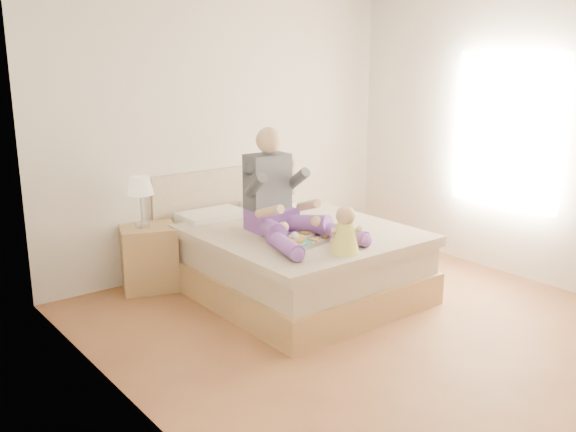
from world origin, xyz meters
TOP-DOWN VIEW (x-y plane):
  - room at (0.08, 0.01)m, footprint 4.02×4.22m
  - bed at (0.00, 1.08)m, footprint 1.70×2.18m
  - nightstand at (-1.00, 1.88)m, footprint 0.60×0.57m
  - lamp at (-1.04, 1.89)m, footprint 0.23×0.23m
  - adult at (-0.21, 0.92)m, footprint 0.79×1.14m
  - tray at (-0.21, 0.61)m, footprint 0.53×0.45m
  - baby at (-0.15, 0.16)m, footprint 0.29×0.34m

SIDE VIEW (x-z plane):
  - nightstand at x=-1.00m, z-range 0.00..0.60m
  - bed at x=0.00m, z-range -0.18..0.82m
  - tray at x=-0.21m, z-range 0.57..0.71m
  - baby at x=-0.15m, z-range 0.57..0.95m
  - adult at x=-0.21m, z-range 0.42..1.35m
  - lamp at x=-1.04m, z-range 0.72..1.18m
  - room at x=0.08m, z-range 0.15..2.87m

